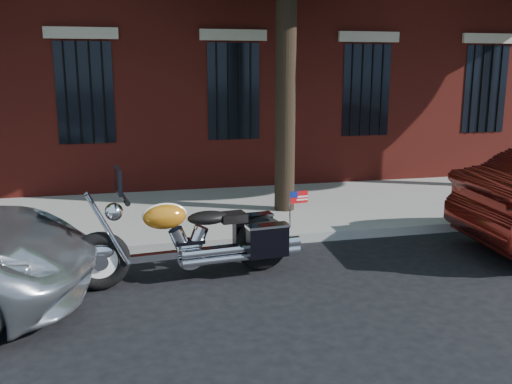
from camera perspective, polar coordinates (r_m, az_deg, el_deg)
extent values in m
plane|color=black|center=(7.73, 5.31, -8.09)|extent=(120.00, 120.00, 0.00)
cube|color=gray|center=(8.95, 2.48, -4.67)|extent=(40.00, 0.16, 0.15)
cube|color=gray|center=(10.71, -0.28, -1.82)|extent=(40.00, 3.60, 0.15)
cube|color=black|center=(12.20, -2.30, 10.00)|extent=(1.10, 0.14, 2.00)
cube|color=#B2A893|center=(12.18, -2.32, 15.41)|extent=(1.40, 0.20, 0.22)
cylinder|color=black|center=(12.12, -2.23, 9.99)|extent=(0.04, 0.04, 2.00)
cylinder|color=black|center=(10.16, 2.98, 11.23)|extent=(0.36, 0.36, 5.00)
torus|color=black|center=(7.26, -15.36, -6.67)|extent=(0.76, 0.25, 0.75)
torus|color=black|center=(7.69, 0.62, -5.16)|extent=(0.76, 0.25, 0.75)
cylinder|color=white|center=(7.26, -15.36, -6.67)|extent=(0.56, 0.13, 0.56)
cylinder|color=white|center=(7.69, 0.62, -5.16)|extent=(0.56, 0.13, 0.56)
ellipsoid|color=white|center=(7.23, -15.41, -5.83)|extent=(0.41, 0.19, 0.21)
ellipsoid|color=orange|center=(7.65, 0.63, -4.20)|extent=(0.41, 0.20, 0.21)
cube|color=white|center=(7.41, -7.12, -6.11)|extent=(1.67, 0.29, 0.09)
cylinder|color=white|center=(7.43, -6.70, -6.24)|extent=(0.38, 0.24, 0.36)
cylinder|color=white|center=(7.38, -2.10, -6.19)|extent=(1.40, 0.25, 0.10)
ellipsoid|color=orange|center=(7.22, -9.13, -2.43)|extent=(0.58, 0.38, 0.32)
ellipsoid|color=black|center=(7.35, -4.84, -2.58)|extent=(0.57, 0.38, 0.17)
cube|color=black|center=(7.90, -0.34, -3.74)|extent=(0.55, 0.24, 0.42)
cube|color=black|center=(7.38, 1.17, -4.91)|extent=(0.55, 0.24, 0.42)
cylinder|color=white|center=(7.08, -13.21, -0.30)|extent=(0.14, 0.87, 0.04)
sphere|color=white|center=(7.11, -14.02, -1.94)|extent=(0.25, 0.25, 0.22)
cube|color=black|center=(7.04, -13.64, 1.10)|extent=(0.09, 0.45, 0.31)
cube|color=red|center=(7.35, 4.32, -0.51)|extent=(0.25, 0.04, 0.16)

